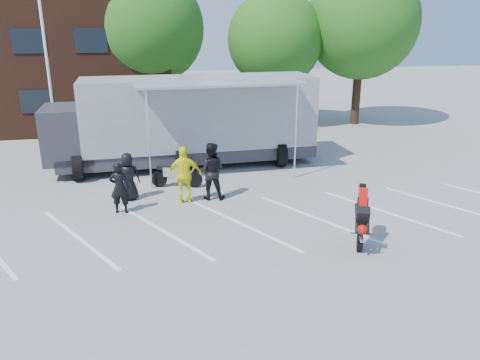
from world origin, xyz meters
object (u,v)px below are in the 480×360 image
object	(u,v)px
tree_mid	(275,40)
spectator_leather_c	(211,171)
tree_right	(362,23)
spectator_hivis	(185,175)
spectator_leather_b	(119,188)
transporter_truck	(190,165)
spectator_leather_a	(128,177)
tree_left	(149,28)
stunt_bike_rider	(358,241)
flagpole	(51,43)
parked_motorcycle	(177,187)

from	to	relation	value
tree_mid	spectator_leather_c	world-z (taller)	tree_mid
tree_right	spectator_leather_c	xyz separation A→B (m)	(-10.41, -11.09, -4.87)
spectator_hivis	spectator_leather_b	bearing A→B (deg)	13.26
transporter_truck	spectator_leather_a	size ratio (longest dim) A/B	7.02
tree_left	spectator_leather_a	world-z (taller)	tree_left
spectator_hivis	tree_mid	bearing A→B (deg)	-118.63
spectator_leather_a	spectator_leather_c	bearing A→B (deg)	162.52
spectator_leather_a	spectator_leather_c	xyz separation A→B (m)	(2.80, -0.45, 0.17)
stunt_bike_rider	spectator_leather_a	world-z (taller)	spectator_leather_a
flagpole	tree_right	bearing A→B (deg)	15.48
tree_right	spectator_hivis	size ratio (longest dim) A/B	4.61
flagpole	spectator_leather_a	bearing A→B (deg)	-63.70
tree_right	stunt_bike_rider	bearing A→B (deg)	-114.04
tree_mid	transporter_truck	world-z (taller)	tree_mid
parked_motorcycle	stunt_bike_rider	distance (m)	7.31
stunt_bike_rider	flagpole	bearing A→B (deg)	154.20
transporter_truck	spectator_hivis	bearing A→B (deg)	-99.62
tree_mid	spectator_leather_a	size ratio (longest dim) A/B	4.60
tree_left	spectator_leather_a	size ratio (longest dim) A/B	5.17
parked_motorcycle	spectator_leather_a	distance (m)	2.15
spectator_hivis	flagpole	bearing A→B (deg)	-54.42
tree_right	flagpole	bearing A→B (deg)	-164.52
tree_mid	spectator_hivis	distance (m)	13.94
tree_left	tree_mid	bearing A→B (deg)	-8.13
flagpole	spectator_hivis	xyz separation A→B (m)	(4.92, -6.78, -4.06)
flagpole	spectator_leather_b	size ratio (longest dim) A/B	4.72
tree_mid	spectator_hivis	xyz separation A→B (m)	(-6.33, -11.78, -3.96)
flagpole	spectator_leather_b	distance (m)	8.87
spectator_leather_a	spectator_leather_b	world-z (taller)	spectator_leather_b
tree_right	tree_mid	bearing A→B (deg)	174.29
tree_mid	tree_right	world-z (taller)	tree_right
tree_left	tree_right	xyz separation A→B (m)	(12.00, -1.50, 0.31)
flagpole	spectator_leather_c	distance (m)	9.69
flagpole	tree_left	distance (m)	7.37
stunt_bike_rider	spectator_hivis	distance (m)	6.10
tree_right	tree_left	bearing A→B (deg)	172.87
spectator_leather_c	spectator_hivis	bearing A→B (deg)	24.36
parked_motorcycle	spectator_hivis	xyz separation A→B (m)	(0.17, -1.63, 0.99)
tree_left	spectator_hivis	world-z (taller)	tree_left
spectator_hivis	stunt_bike_rider	bearing A→B (deg)	138.31
tree_mid	parked_motorcycle	xyz separation A→B (m)	(-6.49, -10.15, -4.94)
flagpole	parked_motorcycle	world-z (taller)	flagpole
flagpole	parked_motorcycle	bearing A→B (deg)	-47.29
spectator_leather_c	spectator_hivis	world-z (taller)	spectator_leather_c
tree_left	tree_mid	size ratio (longest dim) A/B	1.13
spectator_leather_a	spectator_leather_c	size ratio (longest dim) A/B	0.83
flagpole	tree_left	world-z (taller)	tree_left
flagpole	transporter_truck	world-z (taller)	flagpole
flagpole	spectator_leather_a	distance (m)	8.04
flagpole	tree_mid	size ratio (longest dim) A/B	1.04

